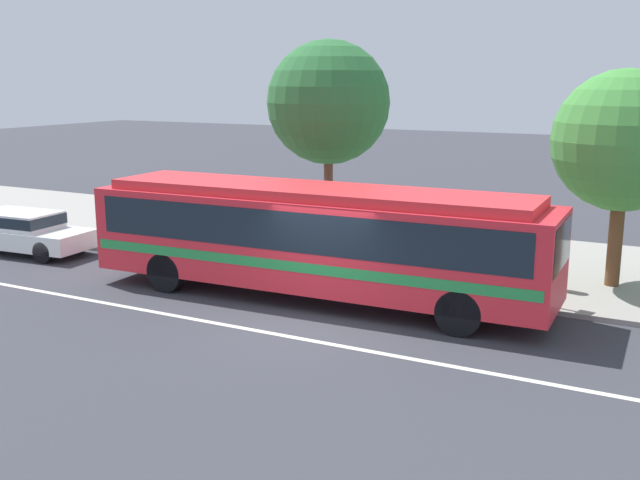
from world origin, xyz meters
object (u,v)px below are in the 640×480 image
(street_tree_mid_block, at_px, (624,141))
(pedestrian_standing_by_tree, at_px, (453,239))
(transit_bus, at_px, (316,234))
(bus_stop_sign, at_px, (538,240))
(pedestrian_walking_along_curb, at_px, (275,225))
(street_tree_near_stop, at_px, (329,103))
(pedestrian_waiting_near_sign, at_px, (551,251))
(sedan_behind_bus, at_px, (22,230))

(street_tree_mid_block, bearing_deg, pedestrian_standing_by_tree, -166.06)
(transit_bus, bearing_deg, bus_stop_sign, 19.45)
(pedestrian_standing_by_tree, bearing_deg, pedestrian_walking_along_curb, -173.73)
(street_tree_near_stop, bearing_deg, pedestrian_waiting_near_sign, -7.72)
(street_tree_near_stop, bearing_deg, sedan_behind_bus, -154.89)
(transit_bus, bearing_deg, pedestrian_walking_along_curb, 135.75)
(pedestrian_walking_along_curb, bearing_deg, street_tree_near_stop, 55.05)
(bus_stop_sign, bearing_deg, sedan_behind_bus, -173.96)
(street_tree_near_stop, bearing_deg, pedestrian_standing_by_tree, -11.69)
(pedestrian_walking_along_curb, bearing_deg, bus_stop_sign, -7.19)
(pedestrian_waiting_near_sign, relative_size, bus_stop_sign, 0.70)
(transit_bus, xyz_separation_m, street_tree_mid_block, (6.33, 4.25, 2.17))
(pedestrian_waiting_near_sign, height_order, pedestrian_walking_along_curb, pedestrian_walking_along_curb)
(pedestrian_standing_by_tree, bearing_deg, sedan_behind_bus, -166.10)
(sedan_behind_bus, xyz_separation_m, bus_stop_sign, (15.25, 1.61, 0.92))
(sedan_behind_bus, relative_size, pedestrian_walking_along_curb, 2.62)
(transit_bus, height_order, pedestrian_waiting_near_sign, transit_bus)
(bus_stop_sign, bearing_deg, pedestrian_standing_by_tree, 148.52)
(pedestrian_waiting_near_sign, bearing_deg, street_tree_near_stop, 172.28)
(transit_bus, height_order, sedan_behind_bus, transit_bus)
(bus_stop_sign, bearing_deg, pedestrian_waiting_near_sign, 87.71)
(transit_bus, height_order, pedestrian_walking_along_curb, transit_bus)
(pedestrian_walking_along_curb, relative_size, street_tree_near_stop, 0.27)
(pedestrian_waiting_near_sign, distance_m, bus_stop_sign, 1.59)
(pedestrian_walking_along_curb, bearing_deg, pedestrian_standing_by_tree, 6.27)
(transit_bus, relative_size, pedestrian_standing_by_tree, 6.84)
(sedan_behind_bus, xyz_separation_m, street_tree_mid_block, (16.68, 4.13, 3.07))
(pedestrian_walking_along_curb, height_order, pedestrian_standing_by_tree, pedestrian_walking_along_curb)
(transit_bus, relative_size, pedestrian_waiting_near_sign, 7.00)
(pedestrian_standing_by_tree, bearing_deg, transit_bus, -126.23)
(pedestrian_walking_along_curb, xyz_separation_m, street_tree_near_stop, (1.00, 1.43, 3.48))
(pedestrian_waiting_near_sign, distance_m, pedestrian_walking_along_curb, 7.76)
(pedestrian_waiting_near_sign, bearing_deg, pedestrian_standing_by_tree, 178.87)
(pedestrian_standing_by_tree, height_order, street_tree_near_stop, street_tree_near_stop)
(sedan_behind_bus, xyz_separation_m, street_tree_near_stop, (8.57, 4.01, 3.88))
(sedan_behind_bus, relative_size, pedestrian_waiting_near_sign, 2.71)
(bus_stop_sign, bearing_deg, pedestrian_walking_along_curb, 172.81)
(bus_stop_sign, distance_m, street_tree_near_stop, 7.69)
(bus_stop_sign, distance_m, street_tree_mid_block, 3.60)
(sedan_behind_bus, distance_m, street_tree_mid_block, 17.45)
(street_tree_mid_block, bearing_deg, sedan_behind_bus, -166.09)
(pedestrian_waiting_near_sign, xyz_separation_m, pedestrian_standing_by_tree, (-2.57, 0.05, 0.02))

